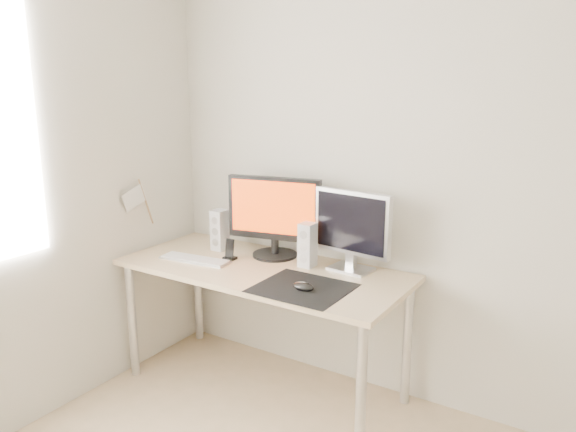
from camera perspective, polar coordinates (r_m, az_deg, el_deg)
The scene contains 11 objects.
wall_back at distance 2.89m, azimuth 17.00°, elevation 3.57°, with size 3.50×3.50×0.00m, color silver.
mousepad at distance 2.78m, azimuth 1.50°, elevation -7.32°, with size 0.45×0.40×0.00m, color black.
mouse at distance 2.74m, azimuth 1.54°, elevation -7.17°, with size 0.11×0.07×0.04m, color black.
desk at distance 3.11m, azimuth -2.58°, elevation -6.58°, with size 1.60×0.70×0.73m.
main_monitor at distance 3.20m, azimuth -1.41°, elevation 0.22°, with size 0.55×0.31×0.47m.
second_monitor at distance 2.98m, azimuth 6.52°, elevation -1.11°, with size 0.45×0.18×0.43m.
speaker_left at distance 3.38m, azimuth -6.97°, elevation -1.42°, with size 0.08×0.09×0.24m.
speaker_right at distance 3.06m, azimuth 1.98°, elevation -2.96°, with size 0.08×0.09×0.24m.
keyboard at distance 3.23m, azimuth -9.44°, elevation -4.37°, with size 0.43×0.17×0.02m.
phone_dock at distance 3.22m, azimuth -5.93°, elevation -3.77°, with size 0.07×0.06×0.12m.
pennant at distance 3.40m, azimuth -15.02°, elevation 1.68°, with size 0.01×0.23×0.29m.
Camera 1 is at (0.75, -1.00, 1.73)m, focal length 35.00 mm.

